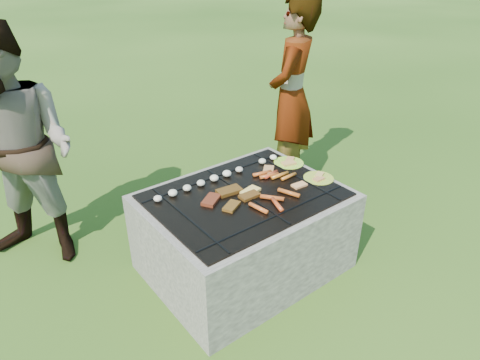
# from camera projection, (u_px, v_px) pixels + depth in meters

# --- Properties ---
(lawn) EXTENTS (60.00, 60.00, 0.00)m
(lawn) POSITION_uv_depth(u_px,v_px,m) (244.00, 266.00, 3.14)
(lawn) COLOR #224411
(lawn) RESTS_ON ground
(fire_pit) EXTENTS (1.30, 1.00, 0.62)m
(fire_pit) POSITION_uv_depth(u_px,v_px,m) (244.00, 235.00, 3.01)
(fire_pit) COLOR gray
(fire_pit) RESTS_ON ground
(mushrooms) EXTENTS (1.06, 0.06, 0.05)m
(mushrooms) POSITION_uv_depth(u_px,v_px,m) (215.00, 178.00, 3.01)
(mushrooms) COLOR beige
(mushrooms) RESTS_ON fire_pit
(pork_slabs) EXTENTS (0.38, 0.28, 0.02)m
(pork_slabs) POSITION_uv_depth(u_px,v_px,m) (229.00, 197.00, 2.80)
(pork_slabs) COLOR #96331B
(pork_slabs) RESTS_ON fire_pit
(sausages) EXTENTS (0.53, 0.49, 0.03)m
(sausages) POSITION_uv_depth(u_px,v_px,m) (274.00, 187.00, 2.91)
(sausages) COLOR #BC3C1E
(sausages) RESTS_ON fire_pit
(bread_on_grate) EXTENTS (0.45, 0.40, 0.02)m
(bread_on_grate) POSITION_uv_depth(u_px,v_px,m) (267.00, 182.00, 2.98)
(bread_on_grate) COLOR #EAD877
(bread_on_grate) RESTS_ON fire_pit
(plate_far) EXTENTS (0.29, 0.29, 0.03)m
(plate_far) POSITION_uv_depth(u_px,v_px,m) (289.00, 163.00, 3.26)
(plate_far) COLOR #FFF83C
(plate_far) RESTS_ON fire_pit
(plate_near) EXTENTS (0.26, 0.26, 0.03)m
(plate_near) POSITION_uv_depth(u_px,v_px,m) (319.00, 178.00, 3.05)
(plate_near) COLOR gold
(plate_near) RESTS_ON fire_pit
(cook) EXTENTS (0.76, 0.69, 1.74)m
(cook) POSITION_uv_depth(u_px,v_px,m) (292.00, 97.00, 3.86)
(cook) COLOR gray
(cook) RESTS_ON ground
(bystander) EXTENTS (1.03, 1.05, 1.71)m
(bystander) POSITION_uv_depth(u_px,v_px,m) (19.00, 153.00, 2.85)
(bystander) COLOR gray
(bystander) RESTS_ON ground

